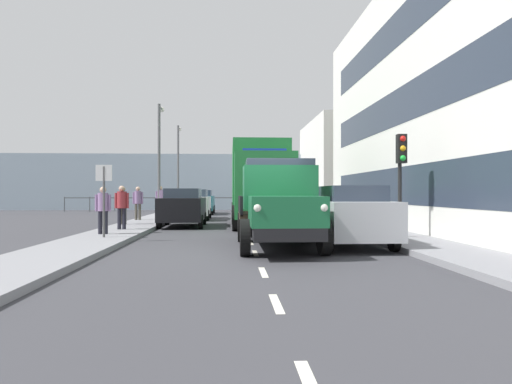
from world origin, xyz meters
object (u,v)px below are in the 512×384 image
at_px(car_silver_kerbside_near, 348,215).
at_px(pedestrian_couple_b, 123,202).
at_px(lorry_cargo_green, 260,181).
at_px(pedestrian_with_bag, 138,200).
at_px(lamp_post_far, 178,160).
at_px(car_black_oppositeside_0, 183,207).
at_px(pedestrian_strolling, 103,206).
at_px(truck_vintage_green, 279,206).
at_px(pedestrian_couple_a, 122,204).
at_px(pedestrian_by_lamp, 160,199).
at_px(traffic_light_near, 401,163).
at_px(car_white_oppositeside_1, 193,204).
at_px(car_navy_kerbside_1, 312,208).
at_px(car_teal_oppositeside_2, 201,202).
at_px(street_sign, 104,188).
at_px(lamp_post_promenade, 160,150).

height_order(car_silver_kerbside_near, pedestrian_couple_b, pedestrian_couple_b).
relative_size(lorry_cargo_green, pedestrian_with_bag, 4.84).
bearing_deg(car_silver_kerbside_near, lamp_post_far, -71.55).
xyz_separation_m(car_black_oppositeside_0, pedestrian_strolling, (2.13, 5.16, 0.18)).
relative_size(truck_vintage_green, pedestrian_couple_a, 3.43).
relative_size(pedestrian_by_lamp, traffic_light_near, 0.55).
bearing_deg(traffic_light_near, car_white_oppositeside_1, -58.81).
bearing_deg(car_white_oppositeside_1, traffic_light_near, 121.19).
xyz_separation_m(car_navy_kerbside_1, traffic_light_near, (-1.93, 4.76, 1.58)).
bearing_deg(car_navy_kerbside_1, pedestrian_couple_a, 9.30).
distance_m(car_black_oppositeside_0, pedestrian_couple_b, 2.63).
xyz_separation_m(truck_vintage_green, traffic_light_near, (-3.99, -1.56, 1.29)).
distance_m(car_white_oppositeside_1, car_teal_oppositeside_2, 6.49).
bearing_deg(car_teal_oppositeside_2, street_sign, 84.39).
relative_size(lorry_cargo_green, street_sign, 3.65).
bearing_deg(car_black_oppositeside_0, lamp_post_promenade, -70.36).
xyz_separation_m(pedestrian_strolling, pedestrian_couple_a, (-0.16, -1.94, 0.04)).
bearing_deg(pedestrian_by_lamp, pedestrian_with_bag, 72.08).
height_order(traffic_light_near, street_sign, traffic_light_near).
bearing_deg(lamp_post_promenade, pedestrian_strolling, 88.55).
bearing_deg(pedestrian_couple_a, lorry_cargo_green, -147.04).
xyz_separation_m(traffic_light_near, street_sign, (9.24, -0.50, -0.79)).
bearing_deg(car_black_oppositeside_0, street_sign, 73.99).
height_order(pedestrian_couple_b, traffic_light_near, traffic_light_near).
bearing_deg(pedestrian_couple_a, traffic_light_near, 159.42).
distance_m(car_white_oppositeside_1, pedestrian_strolling, 10.92).
height_order(car_teal_oppositeside_2, street_sign, street_sign).
bearing_deg(pedestrian_with_bag, pedestrian_strolling, 93.24).
distance_m(car_black_oppositeside_0, traffic_light_near, 10.17).
height_order(truck_vintage_green, lamp_post_far, lamp_post_far).
height_order(car_silver_kerbside_near, pedestrian_couple_a, pedestrian_couple_a).
height_order(pedestrian_with_bag, traffic_light_near, traffic_light_near).
bearing_deg(pedestrian_couple_b, pedestrian_with_bag, -90.17).
bearing_deg(street_sign, car_navy_kerbside_1, -149.75).
bearing_deg(pedestrian_couple_a, car_navy_kerbside_1, -170.70).
bearing_deg(car_silver_kerbside_near, truck_vintage_green, 15.97).
height_order(truck_vintage_green, traffic_light_near, traffic_light_near).
height_order(car_navy_kerbside_1, pedestrian_by_lamp, pedestrian_by_lamp).
distance_m(car_silver_kerbside_near, car_black_oppositeside_0, 9.49).
bearing_deg(car_black_oppositeside_0, pedestrian_with_bag, -47.05).
xyz_separation_m(pedestrian_strolling, street_sign, (-0.33, 1.10, 0.61)).
relative_size(car_black_oppositeside_0, traffic_light_near, 1.24).
height_order(car_silver_kerbside_near, lamp_post_promenade, lamp_post_promenade).
distance_m(car_teal_oppositeside_2, pedestrian_with_bag, 9.62).
relative_size(car_teal_oppositeside_2, lamp_post_far, 0.68).
height_order(car_navy_kerbside_1, car_black_oppositeside_0, same).
bearing_deg(car_silver_kerbside_near, car_teal_oppositeside_2, -74.39).
distance_m(pedestrian_couple_b, traffic_light_near, 11.93).
xyz_separation_m(car_black_oppositeside_0, car_teal_oppositeside_2, (0.00, -12.03, 0.00)).
xyz_separation_m(car_silver_kerbside_near, car_black_oppositeside_0, (5.52, -7.72, -0.00)).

